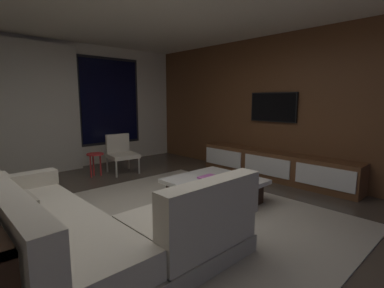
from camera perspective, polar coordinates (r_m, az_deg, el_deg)
floor at (r=3.66m, az=-6.85°, el=-15.34°), size 9.20×9.20×0.00m
back_wall_with_window at (r=6.60m, az=-26.70°, el=6.61°), size 6.60×0.30×2.70m
media_wall at (r=5.71m, az=18.58°, el=6.94°), size 0.12×7.80×2.70m
area_rug at (r=3.79m, az=-1.53°, el=-14.32°), size 3.20×3.80×0.01m
sectional_couch at (r=2.96m, az=-20.50°, el=-15.83°), size 1.98×2.50×0.82m
coffee_table at (r=4.21m, az=4.53°, el=-9.28°), size 1.16×1.16×0.36m
book_stack_on_coffee_table at (r=4.10m, az=3.45°, el=-6.83°), size 0.28×0.21×0.05m
accent_chair_near_window at (r=6.08m, az=-13.99°, el=-1.45°), size 0.60×0.62×0.78m
side_stool at (r=5.88m, az=-18.74°, el=-2.61°), size 0.32×0.32×0.46m
media_console at (r=5.62m, az=16.16°, el=-4.28°), size 0.46×3.10×0.52m
mounted_tv at (r=5.74m, az=15.86°, el=7.07°), size 0.05×0.97×0.56m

